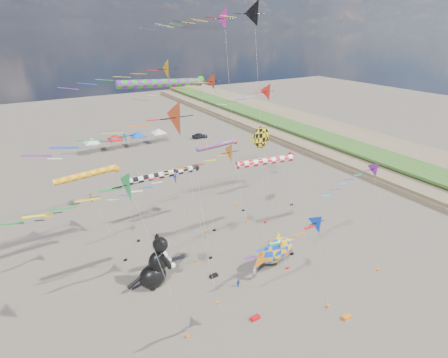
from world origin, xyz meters
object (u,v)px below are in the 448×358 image
at_px(fish_inflatable, 276,250).
at_px(child_green, 277,262).
at_px(parked_car, 200,136).
at_px(cat_inflatable, 154,261).
at_px(person_adult, 254,273).
at_px(child_blue, 238,283).

xyz_separation_m(fish_inflatable, child_green, (0.27, -0.04, -1.64)).
xyz_separation_m(child_green, parked_car, (15.20, 48.93, 0.06)).
relative_size(cat_inflatable, person_adult, 3.43).
height_order(fish_inflatable, person_adult, fish_inflatable).
xyz_separation_m(person_adult, child_green, (3.51, 0.54, -0.27)).
height_order(person_adult, parked_car, person_adult).
height_order(cat_inflatable, fish_inflatable, cat_inflatable).
height_order(child_green, child_blue, child_green).
distance_m(person_adult, parked_car, 52.88).
distance_m(cat_inflatable, parked_car, 52.85).
xyz_separation_m(cat_inflatable, parked_car, (28.01, 44.76, -2.27)).
bearing_deg(child_blue, cat_inflatable, 127.32).
height_order(person_adult, child_blue, person_adult).
bearing_deg(cat_inflatable, child_blue, -32.45).
relative_size(child_green, child_blue, 1.23).
bearing_deg(child_green, fish_inflatable, 169.81).
height_order(child_blue, parked_car, parked_car).
relative_size(fish_inflatable, child_green, 5.26).
bearing_deg(fish_inflatable, cat_inflatable, 161.80).
bearing_deg(person_adult, parked_car, 46.02).
relative_size(child_blue, parked_car, 0.25).
distance_m(child_green, parked_car, 51.23).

